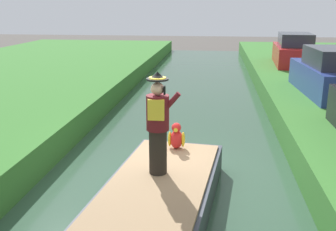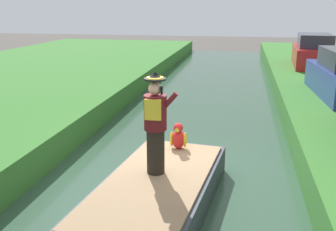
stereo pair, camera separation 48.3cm
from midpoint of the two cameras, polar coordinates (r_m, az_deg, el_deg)
name	(u,v)px [view 1 (the left image)]	position (r m, az deg, el deg)	size (l,w,h in m)	color
ground_plane	(168,185)	(8.33, -1.71, -10.13)	(80.00, 80.00, 0.00)	#4C4742
canal_water	(168,183)	(8.30, -1.71, -9.82)	(5.32, 48.00, 0.10)	#33513D
boat	(159,195)	(7.05, -3.28, -11.58)	(2.23, 4.37, 0.61)	#333842
person_pirate	(158,124)	(6.85, -3.50, -1.27)	(0.61, 0.42, 1.85)	black
parrot_plush	(176,137)	(8.24, -0.44, -3.21)	(0.36, 0.35, 0.57)	red
parked_car_blue	(331,75)	(13.62, 21.75, 5.54)	(1.92, 4.09, 1.50)	#2D4293
parked_car_red	(294,51)	(19.92, 17.20, 8.91)	(1.94, 4.10, 1.50)	red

